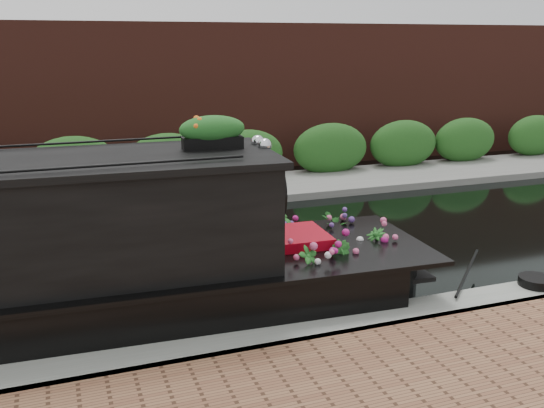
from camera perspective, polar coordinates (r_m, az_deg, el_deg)
name	(u,v)px	position (r m, az deg, el deg)	size (l,w,h in m)	color
ground	(223,257)	(10.27, -4.61, -5.04)	(80.00, 80.00, 0.00)	black
near_bank_coping	(298,348)	(7.41, 2.42, -13.37)	(40.00, 0.60, 0.50)	gray
far_bank_path	(175,198)	(14.18, -9.14, 0.53)	(40.00, 2.40, 0.34)	slate
far_hedge	(168,190)	(15.04, -9.80, 1.34)	(40.00, 1.10, 2.80)	#22551C
far_brick_wall	(154,173)	(17.07, -11.08, 2.92)	(40.00, 1.00, 8.00)	#4E221A
rope_fender	(401,271)	(9.43, 12.08, -6.19)	(0.31, 0.31, 0.36)	brown
coiled_mooring_rope	(536,281)	(9.21, 23.60, -6.68)	(0.48, 0.48, 0.12)	black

